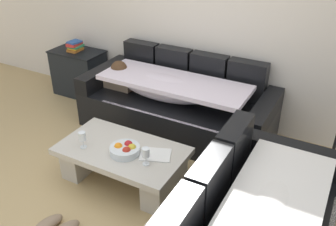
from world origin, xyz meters
TOP-DOWN VIEW (x-y plane):
  - ground_plane at (0.00, 0.00)m, footprint 14.00×14.00m
  - back_wall at (0.00, 2.15)m, footprint 9.00×0.10m
  - couch_along_wall at (-0.13, 1.62)m, footprint 2.22×0.92m
  - coffee_table at (-0.11, 0.52)m, footprint 1.20×0.68m
  - fruit_bowl at (-0.04, 0.48)m, footprint 0.28×0.28m
  - wine_glass_near_left at (-0.44, 0.37)m, footprint 0.07×0.07m
  - wine_glass_near_right at (0.21, 0.43)m, footprint 0.07×0.07m
  - open_magazine at (0.22, 0.58)m, footprint 0.34×0.30m
  - side_cabinet at (-1.77, 1.85)m, footprint 0.72×0.44m
  - book_stack_on_cabinet at (-1.79, 1.85)m, footprint 0.17×0.23m

SIDE VIEW (x-z plane):
  - ground_plane at x=0.00m, z-range 0.00..0.00m
  - coffee_table at x=-0.11m, z-range 0.05..0.43m
  - side_cabinet at x=-1.77m, z-range 0.00..0.64m
  - couch_along_wall at x=-0.13m, z-range -0.11..0.77m
  - open_magazine at x=0.22m, z-range 0.38..0.39m
  - fruit_bowl at x=-0.04m, z-range 0.37..0.47m
  - wine_glass_near_left at x=-0.44m, z-range 0.41..0.58m
  - wine_glass_near_right at x=0.21m, z-range 0.41..0.58m
  - book_stack_on_cabinet at x=-1.79m, z-range 0.64..0.78m
  - back_wall at x=0.00m, z-range 0.00..2.70m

